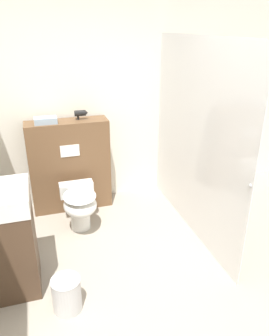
{
  "coord_description": "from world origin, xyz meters",
  "views": [
    {
      "loc": [
        -0.79,
        -1.82,
        2.16
      ],
      "look_at": [
        0.16,
        1.29,
        0.73
      ],
      "focal_mm": 35.0,
      "sensor_mm": 36.0,
      "label": 1
    }
  ],
  "objects": [
    {
      "name": "hair_drier",
      "position": [
        -0.29,
        1.98,
        1.2
      ],
      "size": [
        0.16,
        0.07,
        0.11
      ],
      "color": "black",
      "rests_on": "partition_panel"
    },
    {
      "name": "folded_towel",
      "position": [
        -0.7,
        1.93,
        1.16
      ],
      "size": [
        0.25,
        0.17,
        0.07
      ],
      "color": "#8C9EAD",
      "rests_on": "partition_panel"
    },
    {
      "name": "partition_panel",
      "position": [
        -0.47,
        1.96,
        0.56
      ],
      "size": [
        0.97,
        0.31,
        1.13
      ],
      "color": "brown",
      "rests_on": "ground_plane"
    },
    {
      "name": "ground_plane",
      "position": [
        0.0,
        0.0,
        0.0
      ],
      "size": [
        12.0,
        12.0,
        0.0
      ],
      "primitive_type": "plane",
      "color": "#9E9384"
    },
    {
      "name": "sink_vanity",
      "position": [
        -1.17,
        0.7,
        0.48
      ],
      "size": [
        0.49,
        0.53,
        1.1
      ],
      "color": "#473323",
      "rests_on": "ground_plane"
    },
    {
      "name": "waste_bin",
      "position": [
        -0.73,
        0.27,
        0.15
      ],
      "size": [
        0.24,
        0.24,
        0.3
      ],
      "color": "silver",
      "rests_on": "ground_plane"
    },
    {
      "name": "wall_back",
      "position": [
        0.0,
        2.17,
        1.25
      ],
      "size": [
        8.0,
        0.06,
        2.5
      ],
      "color": "silver",
      "rests_on": "ground_plane"
    },
    {
      "name": "toilet",
      "position": [
        -0.45,
        1.4,
        0.31
      ],
      "size": [
        0.39,
        0.56,
        0.49
      ],
      "color": "white",
      "rests_on": "ground_plane"
    },
    {
      "name": "shower_glass",
      "position": [
        0.76,
        1.11,
        1.04
      ],
      "size": [
        0.04,
        2.06,
        2.08
      ],
      "color": "silver",
      "rests_on": "ground_plane"
    }
  ]
}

